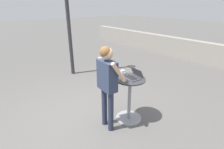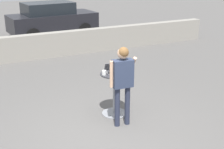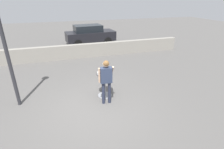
% 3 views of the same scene
% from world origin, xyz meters
% --- Properties ---
extents(ground_plane, '(50.00, 50.00, 0.00)m').
position_xyz_m(ground_plane, '(0.00, 0.00, 0.00)').
color(ground_plane, '#5B5956').
extents(pavement_kerb, '(14.60, 0.35, 0.88)m').
position_xyz_m(pavement_kerb, '(0.00, 5.87, 0.44)').
color(pavement_kerb, gray).
rests_on(pavement_kerb, ground_plane).
extents(cafe_table, '(0.62, 0.62, 0.97)m').
position_xyz_m(cafe_table, '(0.58, 0.75, 0.52)').
color(cafe_table, gray).
rests_on(cafe_table, ground_plane).
extents(laptop, '(0.38, 0.34, 0.20)m').
position_xyz_m(laptop, '(0.59, 0.82, 1.01)').
color(laptop, '#515156').
rests_on(laptop, cafe_table).
extents(coffee_mug, '(0.12, 0.09, 0.10)m').
position_xyz_m(coffee_mug, '(0.34, 0.76, 1.02)').
color(coffee_mug, white).
rests_on(coffee_mug, cafe_table).
extents(standing_person, '(0.57, 0.35, 1.69)m').
position_xyz_m(standing_person, '(0.50, 0.23, 1.08)').
color(standing_person, '#282D42').
rests_on(standing_person, ground_plane).
extents(parked_car_near_street, '(4.10, 2.03, 1.56)m').
position_xyz_m(parked_car_near_street, '(1.63, 9.25, 0.79)').
color(parked_car_near_street, black).
rests_on(parked_car_near_street, ground_plane).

